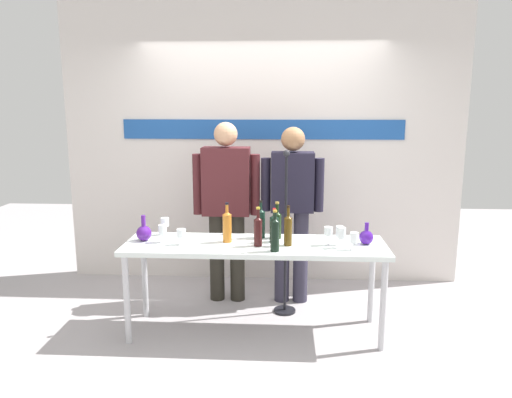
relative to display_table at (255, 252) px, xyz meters
name	(u,v)px	position (x,y,z in m)	size (l,w,h in m)	color
ground_plane	(255,331)	(0.00, 0.00, -0.70)	(10.00, 10.00, 0.00)	#A7A0A2
back_wall	(262,140)	(0.00, 1.32, 0.80)	(4.15, 0.11, 3.00)	silver
display_table	(255,252)	(0.00, 0.00, 0.00)	(2.11, 0.60, 0.77)	white
decanter_blue_left	(144,233)	(-0.92, 0.03, 0.14)	(0.13, 0.13, 0.21)	#4E1C84
decanter_blue_right	(366,237)	(0.89, 0.03, 0.13)	(0.11, 0.11, 0.18)	#43178E
presenter_left	(226,200)	(-0.31, 0.67, 0.29)	(0.63, 0.22, 1.71)	#28251E
presenter_right	(292,204)	(0.31, 0.67, 0.26)	(0.58, 0.22, 1.67)	#302D3E
wine_bottle_0	(261,222)	(0.04, 0.18, 0.20)	(0.07, 0.07, 0.32)	black
wine_bottle_1	(277,223)	(0.18, 0.17, 0.20)	(0.07, 0.07, 0.31)	black
wine_bottle_2	(275,233)	(0.16, -0.20, 0.21)	(0.07, 0.07, 0.32)	black
wine_bottle_3	(288,229)	(0.27, -0.04, 0.20)	(0.06, 0.06, 0.33)	#4A330C
wine_bottle_4	(274,227)	(0.15, 0.05, 0.19)	(0.07, 0.07, 0.28)	black
wine_bottle_5	(227,226)	(-0.23, 0.03, 0.21)	(0.07, 0.07, 0.33)	orange
wine_bottle_6	(258,230)	(0.03, -0.07, 0.20)	(0.07, 0.07, 0.32)	#361111
wine_glass_left_0	(181,233)	(-0.58, -0.07, 0.16)	(0.07, 0.07, 0.13)	white
wine_glass_left_1	(163,230)	(-0.75, -0.01, 0.17)	(0.07, 0.07, 0.15)	white
wine_glass_left_2	(165,222)	(-0.79, 0.22, 0.18)	(0.07, 0.07, 0.15)	white
wine_glass_right_0	(342,233)	(0.68, -0.08, 0.18)	(0.06, 0.06, 0.16)	white
wine_glass_right_1	(340,232)	(0.68, 0.00, 0.18)	(0.06, 0.06, 0.15)	white
wine_glass_right_2	(328,231)	(0.59, -0.01, 0.18)	(0.07, 0.07, 0.15)	white
wine_glass_right_3	(354,238)	(0.77, -0.13, 0.16)	(0.07, 0.07, 0.14)	white
microphone_stand	(285,260)	(0.25, 0.41, -0.20)	(0.20, 0.20, 1.49)	black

